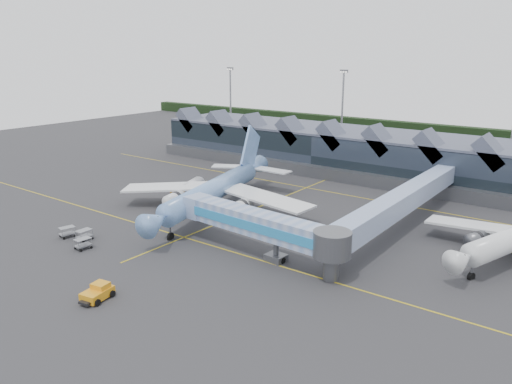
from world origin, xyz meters
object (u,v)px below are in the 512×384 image
Objects in this scene: fuel_truck at (190,190)px; pushback_tug at (98,293)px; jet_bridge at (269,228)px; main_airliner at (217,189)px.

fuel_truck is 39.60m from pushback_tug.
fuel_truck is (-28.08, 13.62, -2.41)m from jet_bridge.
pushback_tug is at bearing -81.51° from fuel_truck.
jet_bridge reaches higher than pushback_tug.
fuel_truck is 2.56× the size of pushback_tug.
fuel_truck is at bearing 157.86° from jet_bridge.
jet_bridge is 2.53× the size of fuel_truck.
pushback_tug is (-9.08, -21.10, -3.69)m from jet_bridge.
main_airliner reaches higher than jet_bridge.
jet_bridge is 31.30m from fuel_truck.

